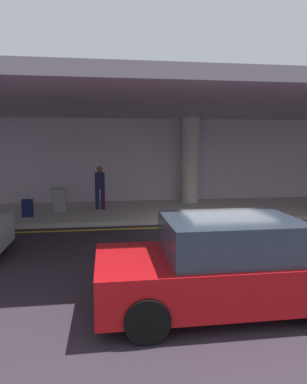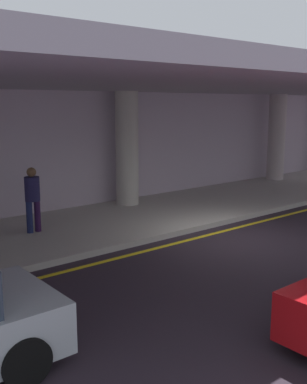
# 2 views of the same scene
# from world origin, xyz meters

# --- Properties ---
(ground_plane) EXTENTS (60.00, 60.00, 0.00)m
(ground_plane) POSITION_xyz_m (0.00, 0.00, 0.00)
(ground_plane) COLOR #2C232D
(sidewalk) EXTENTS (26.00, 4.20, 0.15)m
(sidewalk) POSITION_xyz_m (0.00, 3.10, 0.07)
(sidewalk) COLOR #B6B2A7
(sidewalk) RESTS_ON ground
(lane_stripe_yellow) EXTENTS (26.00, 0.14, 0.01)m
(lane_stripe_yellow) POSITION_xyz_m (0.00, 0.58, 0.00)
(lane_stripe_yellow) COLOR yellow
(lane_stripe_yellow) RESTS_ON ground
(support_column_left_mid) EXTENTS (0.74, 0.74, 3.65)m
(support_column_left_mid) POSITION_xyz_m (0.00, 4.51, 1.97)
(support_column_left_mid) COLOR #B5B0A5
(support_column_left_mid) RESTS_ON sidewalk
(ceiling_overhang) EXTENTS (28.00, 13.20, 0.30)m
(ceiling_overhang) POSITION_xyz_m (0.00, 2.60, 3.95)
(ceiling_overhang) COLOR #988F9B
(ceiling_overhang) RESTS_ON support_column_far_left
(terminal_back_wall) EXTENTS (26.00, 0.30, 3.80)m
(terminal_back_wall) POSITION_xyz_m (0.00, 5.35, 1.90)
(terminal_back_wall) COLOR #B9A9B9
(terminal_back_wall) RESTS_ON ground
(car_red) EXTENTS (4.10, 1.92, 1.50)m
(car_red) POSITION_xyz_m (-1.77, -4.94, 0.71)
(car_red) COLOR #B01014
(car_red) RESTS_ON ground
(traveler_with_luggage) EXTENTS (0.38, 0.38, 1.68)m
(traveler_with_luggage) POSITION_xyz_m (-3.89, 3.28, 1.11)
(traveler_with_luggage) COLOR #171F49
(traveler_with_luggage) RESTS_ON sidewalk
(suitcase_upright_secondary) EXTENTS (0.36, 0.22, 0.90)m
(suitcase_upright_secondary) POSITION_xyz_m (-6.39, 2.21, 0.46)
(suitcase_upright_secondary) COLOR #141A4B
(suitcase_upright_secondary) RESTS_ON sidewalk
(trash_bin_steel) EXTENTS (0.56, 0.56, 0.85)m
(trash_bin_steel) POSITION_xyz_m (-5.44, 3.17, 0.57)
(trash_bin_steel) COLOR gray
(trash_bin_steel) RESTS_ON sidewalk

